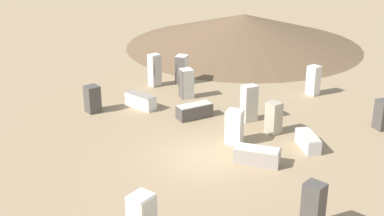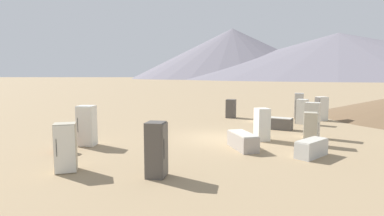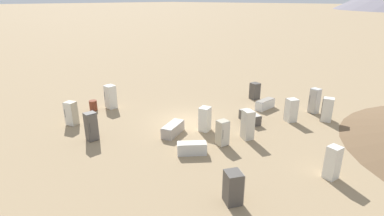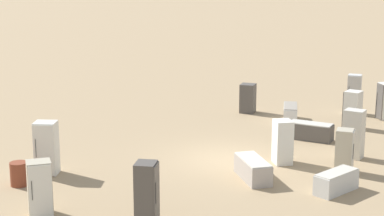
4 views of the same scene
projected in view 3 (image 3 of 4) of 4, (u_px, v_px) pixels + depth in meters
name	position (u px, v px, depth m)	size (l,w,h in m)	color
ground_plane	(185.00, 121.00, 21.64)	(1000.00, 1000.00, 0.00)	#9E8460
discarded_fridge_0	(233.00, 188.00, 12.79)	(1.00, 0.99, 1.49)	#4C4742
discarded_fridge_1	(265.00, 104.00, 23.94)	(0.82, 1.90, 0.75)	white
discarded_fridge_2	(91.00, 126.00, 18.48)	(0.69, 0.72, 1.80)	#4C4742
discarded_fridge_3	(255.00, 91.00, 26.20)	(0.87, 0.90, 1.43)	#4C4742
discarded_fridge_4	(111.00, 97.00, 23.87)	(0.77, 0.72, 1.89)	silver
discarded_fridge_5	(192.00, 148.00, 16.97)	(1.62, 1.62, 0.70)	silver
discarded_fridge_6	(173.00, 129.00, 19.42)	(1.27, 2.06, 0.73)	#A89E93
discarded_fridge_7	(314.00, 101.00, 22.87)	(0.77, 0.75, 1.94)	silver
discarded_fridge_8	(205.00, 119.00, 19.84)	(0.77, 0.87, 1.64)	silver
discarded_fridge_9	(223.00, 133.00, 17.89)	(0.77, 0.77, 1.56)	#B2A88E
discarded_fridge_10	(327.00, 110.00, 21.35)	(0.86, 0.78, 1.74)	silver
discarded_fridge_11	(333.00, 162.00, 14.52)	(0.70, 0.76, 1.72)	silver
discarded_fridge_12	(71.00, 113.00, 20.74)	(0.86, 0.84, 1.67)	#B2A88E
discarded_fridge_13	(250.00, 117.00, 21.38)	(1.97, 1.44, 0.72)	#4C4742
discarded_fridge_14	(248.00, 125.00, 18.65)	(0.91, 0.88, 1.88)	beige
discarded_fridge_15	(291.00, 110.00, 21.34)	(0.94, 0.94, 1.69)	silver
rusty_barrel	(93.00, 105.00, 23.57)	(0.59, 0.59, 0.81)	brown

